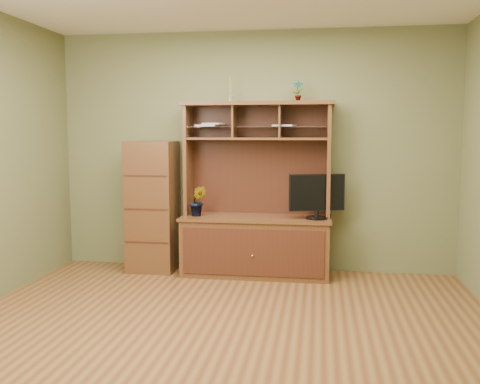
# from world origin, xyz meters

# --- Properties ---
(room) EXTENTS (4.54, 4.04, 2.74)m
(room) POSITION_xyz_m (0.00, 0.00, 1.35)
(room) COLOR brown
(room) RESTS_ON ground
(media_hutch) EXTENTS (1.66, 0.61, 1.90)m
(media_hutch) POSITION_xyz_m (0.06, 1.73, 0.52)
(media_hutch) COLOR #472514
(media_hutch) RESTS_ON room
(monitor) EXTENTS (0.59, 0.24, 0.48)m
(monitor) POSITION_xyz_m (0.72, 1.64, 0.90)
(monitor) COLOR black
(monitor) RESTS_ON media_hutch
(orchid_plant) EXTENTS (0.20, 0.16, 0.33)m
(orchid_plant) POSITION_xyz_m (-0.58, 1.65, 0.82)
(orchid_plant) COLOR #24541D
(orchid_plant) RESTS_ON media_hutch
(top_plant) EXTENTS (0.12, 0.09, 0.23)m
(top_plant) POSITION_xyz_m (0.49, 1.80, 2.01)
(top_plant) COLOR #356D26
(top_plant) RESTS_ON media_hutch
(reed_diffuser) EXTENTS (0.06, 0.06, 0.28)m
(reed_diffuser) POSITION_xyz_m (-0.24, 1.81, 2.01)
(reed_diffuser) COLOR silver
(reed_diffuser) RESTS_ON media_hutch
(magazines) EXTENTS (1.11, 0.23, 0.04)m
(magazines) POSITION_xyz_m (-0.20, 1.81, 1.65)
(magazines) COLOR silver
(magazines) RESTS_ON media_hutch
(side_cabinet) EXTENTS (0.53, 0.48, 1.47)m
(side_cabinet) POSITION_xyz_m (-1.13, 1.74, 0.74)
(side_cabinet) COLOR #472514
(side_cabinet) RESTS_ON room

